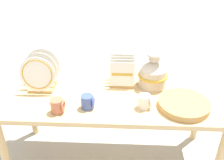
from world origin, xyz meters
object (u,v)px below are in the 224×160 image
(ceramic_vase, at_px, (153,73))
(dish_rack_square_plates, at_px, (122,75))
(mug_cream_glaze, at_px, (145,101))
(wicker_charger_stack, at_px, (184,105))
(dish_rack_round_plates, at_px, (40,75))
(mug_terracotta_glaze, at_px, (58,106))
(mug_cobalt_glaze, at_px, (88,102))

(ceramic_vase, xyz_separation_m, dish_rack_square_plates, (-0.22, 0.03, -0.04))
(ceramic_vase, relative_size, mug_cream_glaze, 2.92)
(ceramic_vase, distance_m, wicker_charger_stack, 0.33)
(dish_rack_round_plates, distance_m, dish_rack_square_plates, 0.60)
(ceramic_vase, xyz_separation_m, mug_cream_glaze, (-0.07, -0.27, -0.07))
(mug_terracotta_glaze, bearing_deg, dish_rack_round_plates, 123.60)
(mug_terracotta_glaze, bearing_deg, mug_cream_glaze, 7.54)
(wicker_charger_stack, relative_size, mug_terracotta_glaze, 3.59)
(mug_cream_glaze, relative_size, mug_cobalt_glaze, 1.00)
(dish_rack_square_plates, xyz_separation_m, mug_terracotta_glaze, (-0.41, -0.38, -0.02))
(dish_rack_round_plates, relative_size, mug_cobalt_glaze, 2.93)
(mug_cream_glaze, xyz_separation_m, mug_cobalt_glaze, (-0.37, -0.02, 0.00))
(wicker_charger_stack, xyz_separation_m, mug_terracotta_glaze, (-0.82, -0.09, 0.02))
(ceramic_vase, xyz_separation_m, mug_cobalt_glaze, (-0.44, -0.29, -0.07))
(wicker_charger_stack, bearing_deg, ceramic_vase, 125.55)
(dish_rack_square_plates, bearing_deg, wicker_charger_stack, -35.60)
(wicker_charger_stack, xyz_separation_m, mug_cobalt_glaze, (-0.63, -0.03, 0.02))
(wicker_charger_stack, bearing_deg, mug_cream_glaze, -177.36)
(mug_cobalt_glaze, relative_size, mug_terracotta_glaze, 1.00)
(dish_rack_round_plates, xyz_separation_m, dish_rack_square_plates, (0.59, 0.11, -0.04))
(dish_rack_square_plates, xyz_separation_m, mug_cobalt_glaze, (-0.22, -0.33, -0.02))
(wicker_charger_stack, bearing_deg, dish_rack_square_plates, 144.40)
(ceramic_vase, height_order, dish_rack_round_plates, dish_rack_round_plates)
(wicker_charger_stack, distance_m, mug_terracotta_glaze, 0.82)
(dish_rack_round_plates, xyz_separation_m, mug_cobalt_glaze, (0.37, -0.22, -0.07))
(ceramic_vase, height_order, dish_rack_square_plates, ceramic_vase)
(dish_rack_round_plates, xyz_separation_m, mug_terracotta_glaze, (0.18, -0.27, -0.07))
(ceramic_vase, relative_size, mug_terracotta_glaze, 2.92)
(ceramic_vase, height_order, wicker_charger_stack, ceramic_vase)
(dish_rack_square_plates, bearing_deg, ceramic_vase, -8.35)
(wicker_charger_stack, height_order, mug_terracotta_glaze, mug_terracotta_glaze)
(mug_cobalt_glaze, bearing_deg, dish_rack_square_plates, 56.06)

